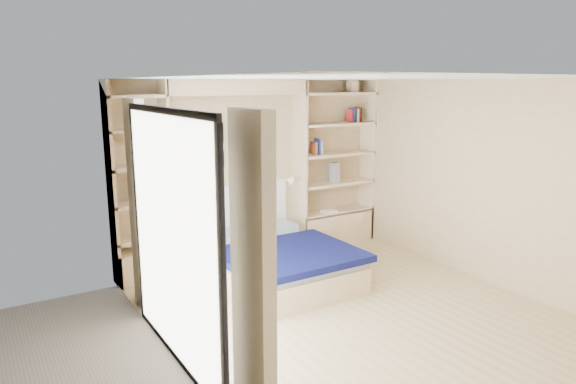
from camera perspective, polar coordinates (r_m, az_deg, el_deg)
ground at (r=5.84m, az=6.84°, el=-12.91°), size 4.50×4.50×0.00m
room_shell at (r=6.51m, az=-4.00°, el=-0.22°), size 4.50×4.50×4.50m
bed at (r=6.49m, az=-1.41°, el=-7.72°), size 1.60×2.07×1.07m
photo_gallery at (r=7.01m, az=-7.25°, el=4.96°), size 1.48×0.02×0.82m
reading_lamps at (r=6.96m, az=-5.23°, el=0.75°), size 1.92×0.12×0.15m
shelf_decor at (r=7.65m, az=3.90°, el=6.38°), size 3.47×0.23×2.03m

